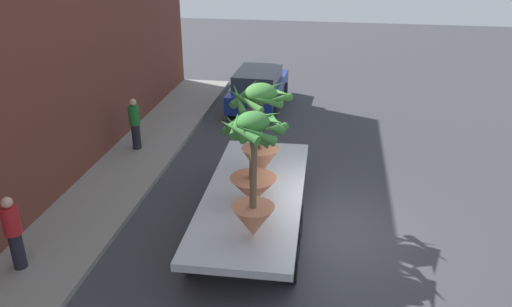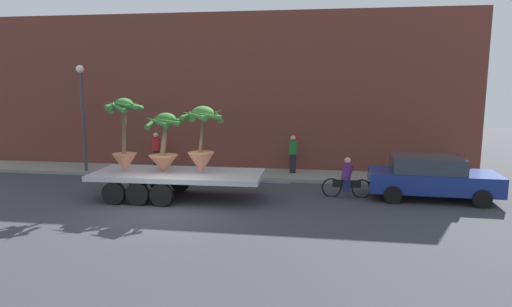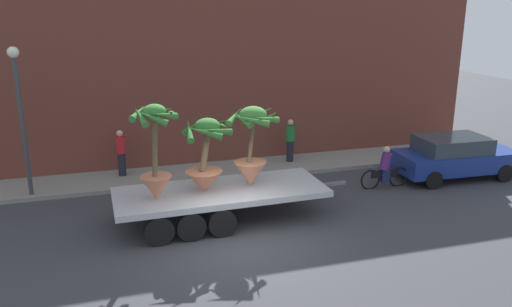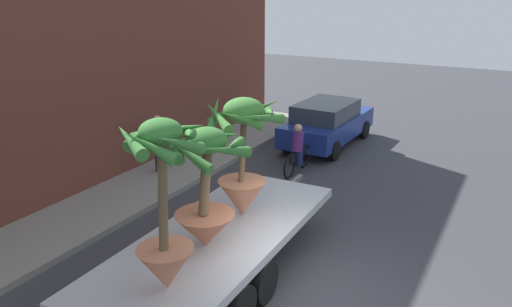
# 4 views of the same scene
# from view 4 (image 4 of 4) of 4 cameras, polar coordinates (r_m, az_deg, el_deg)

# --- Properties ---
(ground_plane) EXTENTS (60.00, 60.00, 0.00)m
(ground_plane) POSITION_cam_4_polar(r_m,az_deg,el_deg) (9.59, 5.66, -16.24)
(ground_plane) COLOR #38383D
(sidewalk) EXTENTS (24.00, 2.20, 0.15)m
(sidewalk) POSITION_cam_4_polar(r_m,az_deg,el_deg) (12.83, -20.42, -7.51)
(sidewalk) COLOR gray
(sidewalk) RESTS_ON ground
(flatbed_trailer) EXTENTS (7.22, 2.51, 0.98)m
(flatbed_trailer) POSITION_cam_4_polar(r_m,az_deg,el_deg) (9.61, -5.13, -10.72)
(flatbed_trailer) COLOR #B7BABF
(flatbed_trailer) RESTS_ON ground
(potted_palm_rear) EXTENTS (1.61, 1.62, 2.43)m
(potted_palm_rear) POSITION_cam_4_polar(r_m,az_deg,el_deg) (9.96, -1.56, -0.67)
(potted_palm_rear) COLOR #C17251
(potted_palm_rear) RESTS_ON flatbed_trailer
(potted_palm_middle) EXTENTS (1.43, 1.51, 2.18)m
(potted_palm_middle) POSITION_cam_4_polar(r_m,az_deg,el_deg) (8.92, -5.70, -4.86)
(potted_palm_middle) COLOR #B26647
(potted_palm_middle) RESTS_ON flatbed_trailer
(potted_palm_front) EXTENTS (1.33, 1.31, 2.70)m
(potted_palm_front) POSITION_cam_4_polar(r_m,az_deg,el_deg) (7.65, -10.30, -6.89)
(potted_palm_front) COLOR #C17251
(potted_palm_front) RESTS_ON flatbed_trailer
(cyclist) EXTENTS (1.84, 0.34, 1.54)m
(cyclist) POSITION_cam_4_polar(r_m,az_deg,el_deg) (15.31, 4.70, 0.27)
(cyclist) COLOR black
(cyclist) RESTS_ON ground
(parked_car) EXTENTS (4.55, 2.05, 1.58)m
(parked_car) POSITION_cam_4_polar(r_m,az_deg,el_deg) (18.01, 8.02, 3.49)
(parked_car) COLOR navy
(parked_car) RESTS_ON ground
(pedestrian_far_left) EXTENTS (0.36, 0.36, 1.71)m
(pedestrian_far_left) POSITION_cam_4_polar(r_m,az_deg,el_deg) (15.11, -10.90, 1.22)
(pedestrian_far_left) COLOR black
(pedestrian_far_left) RESTS_ON sidewalk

